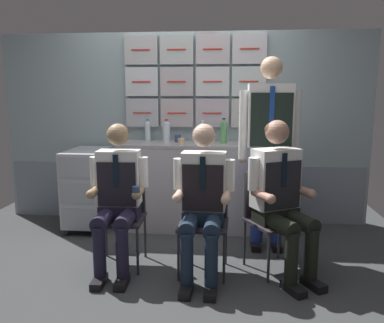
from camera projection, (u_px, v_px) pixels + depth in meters
name	position (u px, v px, depth m)	size (l,w,h in m)	color
ground	(165.00, 272.00, 3.28)	(4.80, 4.80, 0.04)	#383B3C
galley_bulkhead	(185.00, 126.00, 4.43)	(4.20, 0.14, 2.15)	#8EA3A8
galley_counter	(195.00, 186.00, 4.25)	(1.63, 0.53, 0.95)	#ACA9AC
service_trolley	(88.00, 186.00, 4.24)	(0.40, 0.65, 0.87)	black
folding_chair_left	(122.00, 206.00, 3.38)	(0.42, 0.42, 0.83)	#2D2D33
crew_member_left	(117.00, 192.00, 3.19)	(0.49, 0.61, 1.23)	black
folding_chair_right	(205.00, 211.00, 3.24)	(0.41, 0.42, 0.83)	#2D2D33
crew_member_right	(203.00, 196.00, 3.06)	(0.50, 0.61, 1.24)	black
folding_chair_by_counter	(269.00, 209.00, 3.28)	(0.54, 0.54, 0.83)	#2D2D33
crew_member_by_counter	(281.00, 192.00, 3.11)	(0.60, 0.70, 1.27)	black
crew_member_standing	(269.00, 134.00, 3.57)	(0.56, 0.27, 1.81)	black
water_bottle_blue_cap	(202.00, 132.00, 4.17)	(0.08, 0.08, 0.24)	silver
water_bottle_short	(148.00, 131.00, 4.36)	(0.07, 0.07, 0.24)	silver
sparkling_bottle_green	(166.00, 131.00, 4.23)	(0.08, 0.08, 0.25)	silver
water_bottle_clear	(224.00, 131.00, 4.13)	(0.07, 0.07, 0.27)	#549A5B
paper_cup_tan	(181.00, 141.00, 4.02)	(0.07, 0.07, 0.07)	tan
coffee_cup_spare	(178.00, 138.00, 4.23)	(0.07, 0.07, 0.08)	navy
snack_banana	(253.00, 141.00, 4.18)	(0.17, 0.10, 0.04)	yellow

